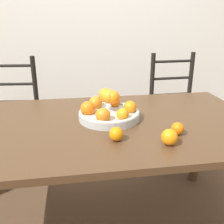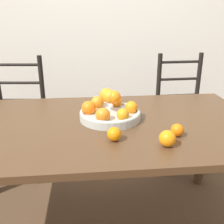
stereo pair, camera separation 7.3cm
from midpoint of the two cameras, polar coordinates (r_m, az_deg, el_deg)
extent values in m
cube|color=silver|center=(2.87, -7.56, 19.91)|extent=(8.00, 0.06, 2.60)
cube|color=#4C331E|center=(1.47, -4.62, -3.02)|extent=(1.85, 0.99, 0.03)
cylinder|color=#4C331E|center=(2.21, 17.17, -6.23)|extent=(0.07, 0.07, 0.71)
cylinder|color=#B2B7B2|center=(1.51, -2.00, -0.80)|extent=(0.35, 0.35, 0.04)
torus|color=#B2B7B2|center=(1.50, -2.01, -0.07)|extent=(0.35, 0.35, 0.02)
sphere|color=orange|center=(1.51, 2.60, 1.06)|extent=(0.07, 0.07, 0.07)
sphere|color=orange|center=(1.61, -0.67, 2.20)|extent=(0.07, 0.07, 0.07)
sphere|color=orange|center=(1.59, -4.88, 1.99)|extent=(0.08, 0.08, 0.08)
sphere|color=orange|center=(1.49, -6.68, 0.76)|extent=(0.08, 0.08, 0.08)
sphere|color=orange|center=(1.39, -3.48, -0.73)|extent=(0.08, 0.08, 0.08)
sphere|color=orange|center=(1.41, 0.88, -0.53)|extent=(0.07, 0.07, 0.07)
sphere|color=orange|center=(1.47, -1.16, 3.24)|extent=(0.08, 0.08, 0.08)
sphere|color=orange|center=(1.50, -2.83, 3.64)|extent=(0.08, 0.08, 0.08)
sphere|color=orange|center=(1.47, -2.08, 3.34)|extent=(0.08, 0.08, 0.08)
sphere|color=orange|center=(1.34, 12.60, -3.56)|extent=(0.06, 0.06, 0.06)
sphere|color=orange|center=(1.25, -0.74, -4.83)|extent=(0.07, 0.07, 0.07)
sphere|color=orange|center=(1.23, 10.75, -5.41)|extent=(0.08, 0.08, 0.08)
cylinder|color=black|center=(2.22, -17.95, -10.25)|extent=(0.04, 0.04, 0.44)
cylinder|color=black|center=(2.42, -16.66, -0.20)|extent=(0.04, 0.04, 1.00)
cube|color=black|center=(2.32, -22.07, -2.77)|extent=(0.46, 0.44, 0.04)
cylinder|color=black|center=(2.44, -21.26, 2.11)|extent=(0.38, 0.06, 0.02)
cylinder|color=black|center=(2.40, -21.73, 5.66)|extent=(0.38, 0.06, 0.02)
cylinder|color=black|center=(2.37, -22.22, 9.31)|extent=(0.38, 0.06, 0.02)
cylinder|color=black|center=(2.30, 10.09, -8.28)|extent=(0.04, 0.04, 0.44)
cylinder|color=black|center=(2.46, 18.47, -7.17)|extent=(0.04, 0.04, 0.44)
cylinder|color=black|center=(2.50, 7.60, 1.19)|extent=(0.04, 0.04, 1.00)
cylinder|color=black|center=(2.64, 15.45, 1.67)|extent=(0.04, 0.04, 1.00)
cube|color=black|center=(2.43, 13.15, -0.82)|extent=(0.43, 0.41, 0.04)
cylinder|color=black|center=(2.54, 11.81, 3.76)|extent=(0.38, 0.04, 0.02)
cylinder|color=black|center=(2.50, 12.06, 7.20)|extent=(0.38, 0.04, 0.02)
cylinder|color=black|center=(2.47, 12.33, 10.73)|extent=(0.38, 0.04, 0.02)
camera|label=1|loc=(0.04, -91.49, -0.55)|focal=42.00mm
camera|label=2|loc=(0.04, 88.51, 0.55)|focal=42.00mm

